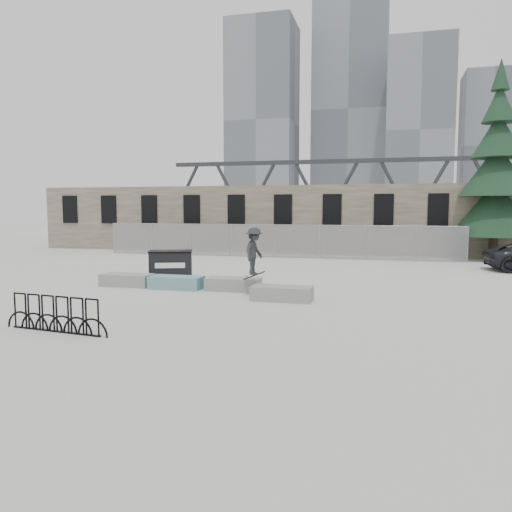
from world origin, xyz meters
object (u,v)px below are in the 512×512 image
(planter_center_left, at_px, (176,282))
(planter_offset, at_px, (282,293))
(bike_rack, at_px, (55,315))
(spruce_tree, at_px, (496,180))
(planter_center_right, at_px, (233,284))
(dumpster, at_px, (171,264))
(skateboarder, at_px, (254,251))
(planter_far_left, at_px, (127,279))

(planter_center_left, xyz_separation_m, planter_offset, (4.36, -1.31, 0.00))
(bike_rack, bearing_deg, planter_center_left, 88.17)
(bike_rack, xyz_separation_m, spruce_tree, (13.95, 21.29, 4.22))
(planter_center_right, height_order, dumpster, dumpster)
(dumpster, bearing_deg, skateboarder, -55.87)
(planter_far_left, bearing_deg, planter_center_left, -2.93)
(planter_center_right, bearing_deg, planter_far_left, -179.20)
(planter_offset, distance_m, spruce_tree, 18.85)
(planter_offset, bearing_deg, spruce_tree, 59.26)
(planter_center_right, relative_size, skateboarder, 1.09)
(planter_far_left, height_order, planter_center_left, same)
(skateboarder, bearing_deg, spruce_tree, -25.33)
(planter_far_left, height_order, skateboarder, skateboarder)
(planter_center_left, bearing_deg, planter_offset, -16.77)
(planter_center_right, height_order, skateboarder, skateboarder)
(planter_far_left, xyz_separation_m, dumpster, (0.79, 2.38, 0.35))
(planter_far_left, distance_m, bike_rack, 7.22)
(planter_far_left, bearing_deg, bike_rack, -74.60)
(bike_rack, bearing_deg, skateboarder, 60.33)
(spruce_tree, distance_m, skateboarder, 18.71)
(planter_offset, distance_m, skateboarder, 1.80)
(planter_center_right, relative_size, dumpster, 0.95)
(dumpster, distance_m, bike_rack, 9.41)
(planter_offset, xyz_separation_m, bike_rack, (-4.58, -5.54, 0.18))
(planter_offset, bearing_deg, planter_center_left, 163.23)
(spruce_tree, bearing_deg, planter_center_left, -133.55)
(spruce_tree, bearing_deg, bike_rack, -123.23)
(planter_offset, bearing_deg, skateboarder, 152.89)
(planter_offset, xyz_separation_m, dumpster, (-5.71, 3.81, 0.35))
(spruce_tree, bearing_deg, skateboarder, -124.58)
(planter_center_left, relative_size, planter_center_right, 1.00)
(planter_offset, distance_m, bike_rack, 7.19)
(spruce_tree, height_order, skateboarder, spruce_tree)
(dumpster, distance_m, spruce_tree, 19.66)
(planter_center_right, distance_m, bike_rack, 7.43)
(planter_center_left, bearing_deg, bike_rack, -91.83)
(planter_far_left, xyz_separation_m, planter_center_left, (2.14, -0.11, 0.00))
(planter_center_left, relative_size, spruce_tree, 0.17)
(planter_center_right, bearing_deg, planter_offset, -34.55)
(bike_rack, bearing_deg, planter_offset, 50.41)
(planter_far_left, height_order, bike_rack, bike_rack)
(spruce_tree, xyz_separation_m, skateboarder, (-10.47, -15.19, -3.09))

